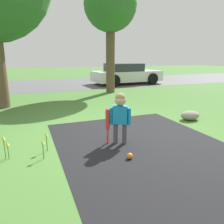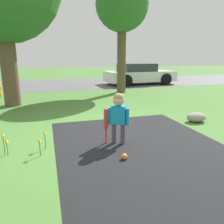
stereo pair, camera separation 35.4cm
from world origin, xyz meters
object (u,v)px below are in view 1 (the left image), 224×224
Objects in this scene: tree_far_lawn at (110,7)px; baseball_bat at (108,121)px; parked_car at (126,74)px; child at (120,111)px; sports_ball at (130,156)px.

baseball_bat is at bearing -111.64° from tree_far_lawn.
parked_car is (4.19, 8.18, 0.14)m from baseball_bat.
tree_far_lawn is (2.21, 5.56, 3.12)m from baseball_bat.
baseball_bat is at bearing -172.52° from child.
sports_ball is (0.10, -0.72, -0.38)m from baseball_bat.
child is 9.71× the size of sports_ball.
baseball_bat is 9.19m from parked_car.
tree_far_lawn reaches higher than baseball_bat.
sports_ball is (-0.11, -0.64, -0.56)m from child.
sports_ball is at bearing -108.54° from tree_far_lawn.
parked_car is (4.09, 8.90, 0.52)m from sports_ball.
parked_car is at bearing 62.88° from baseball_bat.
sports_ball is 0.02× the size of tree_far_lawn.
tree_far_lawn is at bearing 71.46° from sports_ball.
tree_far_lawn reaches higher than sports_ball.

